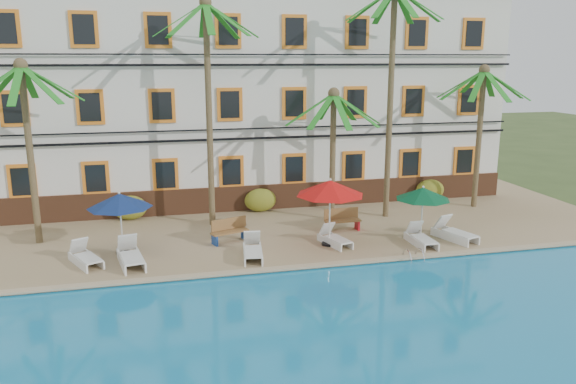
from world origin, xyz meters
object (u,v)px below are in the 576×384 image
object	(u,v)px
lounger_c	(253,250)
lounger_b	(131,256)
umbrella_red	(330,188)
pool_ladder	(413,259)
palm_e	(481,116)
lounger_f	(454,232)
umbrella_blue	(120,201)
umbrella_green	(423,194)
palm_c	(333,134)
lounger_a	(85,257)
lounger_e	(421,238)
bench_left	(229,230)
bench_right	(342,219)
palm_d	(391,75)
lounger_d	(334,238)
palm_b	(208,85)
palm_a	(27,126)

from	to	relation	value
lounger_c	lounger_b	bearing A→B (deg)	175.91
umbrella_red	pool_ladder	distance (m)	4.01
palm_e	lounger_f	bearing A→B (deg)	-129.01
umbrella_blue	umbrella_red	distance (m)	7.76
umbrella_red	umbrella_green	world-z (taller)	umbrella_red
palm_c	umbrella_blue	distance (m)	9.44
lounger_a	palm_e	bearing A→B (deg)	12.63
lounger_e	bench_left	size ratio (longest dim) A/B	1.13
lounger_e	bench_right	bearing A→B (deg)	133.15
palm_c	lounger_e	distance (m)	5.95
palm_d	lounger_d	distance (m)	7.77
umbrella_blue	lounger_b	world-z (taller)	umbrella_blue
palm_c	umbrella_green	distance (m)	4.82
lounger_b	lounger_d	world-z (taller)	lounger_b
lounger_b	lounger_d	distance (m)	7.61
lounger_a	lounger_d	xyz separation A→B (m)	(9.14, 0.01, -0.02)
lounger_c	lounger_f	xyz separation A→B (m)	(8.15, 0.19, 0.01)
palm_b	lounger_f	size ratio (longest dim) A/B	4.59
palm_e	palm_b	bearing A→B (deg)	-179.44
palm_e	bench_left	world-z (taller)	palm_e
lounger_c	lounger_a	bearing A→B (deg)	173.26
umbrella_blue	lounger_d	distance (m)	8.15
lounger_c	umbrella_red	bearing A→B (deg)	13.06
umbrella_red	lounger_c	world-z (taller)	umbrella_red
lounger_d	lounger_e	bearing A→B (deg)	-13.56
palm_e	umbrella_blue	distance (m)	16.79
umbrella_blue	bench_left	distance (m)	4.29
palm_a	umbrella_green	world-z (taller)	palm_a
bench_left	bench_right	world-z (taller)	same
palm_c	palm_d	size ratio (longest dim) A/B	0.57
umbrella_blue	lounger_f	xyz separation A→B (m)	(12.74, -1.37, -1.70)
lounger_d	lounger_f	xyz separation A→B (m)	(4.82, -0.51, 0.04)
palm_b	umbrella_green	bearing A→B (deg)	-26.50
palm_b	lounger_d	world-z (taller)	palm_b
palm_c	lounger_e	bearing A→B (deg)	-61.64
umbrella_blue	umbrella_green	world-z (taller)	umbrella_blue
palm_d	lounger_c	size ratio (longest dim) A/B	5.26
palm_b	lounger_b	size ratio (longest dim) A/B	4.42
palm_b	umbrella_green	world-z (taller)	palm_b
lounger_c	bench_left	distance (m)	2.09
palm_b	pool_ladder	bearing A→B (deg)	-42.21
pool_ladder	palm_a	bearing A→B (deg)	159.13
lounger_e	lounger_c	bearing A→B (deg)	179.23
lounger_a	lounger_f	world-z (taller)	lounger_f
lounger_f	umbrella_green	bearing A→B (deg)	163.04
lounger_e	palm_d	bearing A→B (deg)	85.92
lounger_b	lounger_d	size ratio (longest dim) A/B	1.21
bench_right	pool_ladder	world-z (taller)	bench_right
lounger_e	pool_ladder	size ratio (longest dim) A/B	2.39
umbrella_green	palm_a	bearing A→B (deg)	168.20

